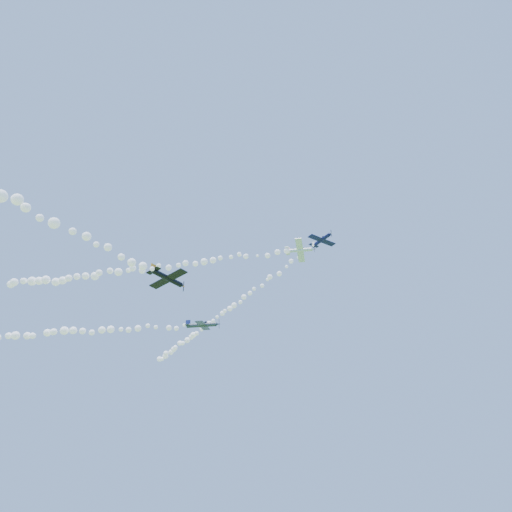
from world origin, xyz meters
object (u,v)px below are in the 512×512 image
Objects in this scene: plane_white at (300,250)px; plane_black at (168,278)px; plane_navy at (322,240)px; plane_grey at (203,325)px.

plane_white reaches higher than plane_black.
plane_navy is 32.98m from plane_grey.
plane_navy reaches higher than plane_white.
plane_navy is 0.80× the size of plane_grey.
plane_navy is at bearing 12.22° from plane_white.
plane_white is 27.15m from plane_black.
plane_grey is (-31.21, 0.25, -10.64)m from plane_navy.
plane_black is at bearing -108.65° from plane_navy.
plane_navy is at bearing -29.34° from plane_grey.
plane_white is at bearing -122.51° from plane_navy.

